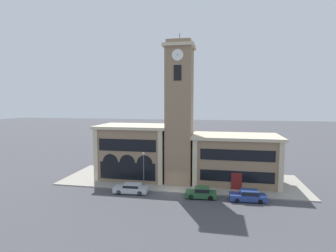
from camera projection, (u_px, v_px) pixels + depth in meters
The scene contains 9 objects.
ground_plane at pixel (174, 193), 36.83m from camera, with size 300.00×300.00×0.00m, color #424247.
sidewalk_kerb at pixel (180, 180), 42.74m from camera, with size 38.02×12.11×0.15m.
clock_tower at pixel (179, 113), 40.41m from camera, with size 4.65×4.65×23.09m.
town_hall_left_wing at pixel (135, 151), 44.12m from camera, with size 11.87×8.08×8.91m.
town_hall_right_wing at pixel (235, 159), 41.11m from camera, with size 13.43×8.08×7.63m.
parked_car_near at pixel (131, 188), 36.67m from camera, with size 4.86×2.05×1.35m.
parked_car_mid at pixel (201, 192), 34.85m from camera, with size 4.15×2.00×1.48m.
parked_car_far at pixel (248, 195), 33.73m from camera, with size 4.69×2.00×1.46m.
street_lamp at pixel (144, 165), 38.03m from camera, with size 0.36×0.36×5.35m.
Camera 1 is at (5.84, -35.33, 12.80)m, focal length 28.00 mm.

